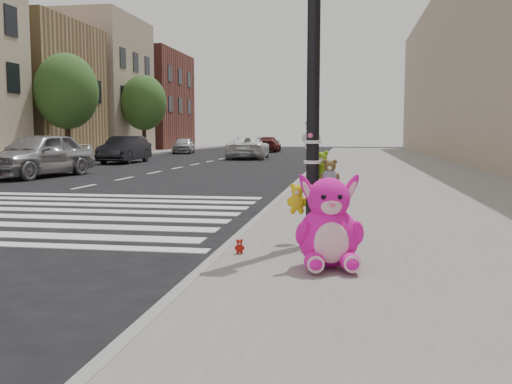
% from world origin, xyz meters
% --- Properties ---
extents(ground, '(120.00, 120.00, 0.00)m').
position_xyz_m(ground, '(0.00, 0.00, 0.00)').
color(ground, black).
rests_on(ground, ground).
extents(sidewalk_near, '(7.00, 80.00, 0.14)m').
position_xyz_m(sidewalk_near, '(5.00, 10.00, 0.07)').
color(sidewalk_near, slate).
rests_on(sidewalk_near, ground).
extents(sidewalk_far, '(6.00, 80.00, 0.14)m').
position_xyz_m(sidewalk_far, '(-13.50, 20.00, 0.07)').
color(sidewalk_far, slate).
rests_on(sidewalk_far, ground).
extents(curb_edge, '(0.12, 80.00, 0.15)m').
position_xyz_m(curb_edge, '(1.55, 10.00, 0.07)').
color(curb_edge, gray).
rests_on(curb_edge, ground).
extents(bld_far_c, '(6.00, 8.00, 8.00)m').
position_xyz_m(bld_far_c, '(-15.50, 26.00, 4.00)').
color(bld_far_c, tan).
rests_on(bld_far_c, ground).
extents(bld_far_d, '(6.00, 8.00, 10.00)m').
position_xyz_m(bld_far_d, '(-15.50, 35.00, 5.00)').
color(bld_far_d, tan).
rests_on(bld_far_d, ground).
extents(bld_far_e, '(6.00, 10.00, 9.00)m').
position_xyz_m(bld_far_e, '(-15.50, 46.00, 4.50)').
color(bld_far_e, brown).
rests_on(bld_far_e, ground).
extents(signal_pole, '(0.68, 0.49, 4.00)m').
position_xyz_m(signal_pole, '(2.61, 1.82, 1.79)').
color(signal_pole, black).
rests_on(signal_pole, sidewalk_near).
extents(tree_far_b, '(3.20, 3.20, 5.44)m').
position_xyz_m(tree_far_b, '(-11.20, 22.00, 3.65)').
color(tree_far_b, '#382619').
rests_on(tree_far_b, sidewalk_far).
extents(tree_far_c, '(3.20, 3.20, 5.44)m').
position_xyz_m(tree_far_c, '(-11.20, 33.00, 3.65)').
color(tree_far_c, '#382619').
rests_on(tree_far_c, sidewalk_far).
extents(pink_bunny, '(0.74, 0.83, 1.01)m').
position_xyz_m(pink_bunny, '(2.86, 0.57, 0.55)').
color(pink_bunny, '#F914AF').
rests_on(pink_bunny, sidewalk_near).
extents(red_teddy, '(0.13, 0.11, 0.17)m').
position_xyz_m(red_teddy, '(1.80, 1.11, 0.23)').
color(red_teddy, '#A01A10').
rests_on(red_teddy, sidewalk_near).
extents(car_silver_far, '(2.61, 4.90, 1.59)m').
position_xyz_m(car_silver_far, '(-7.78, 13.24, 0.79)').
color(car_silver_far, '#A3A4A8').
rests_on(car_silver_far, ground).
extents(car_dark_far, '(1.52, 4.24, 1.39)m').
position_xyz_m(car_dark_far, '(-8.47, 22.78, 0.70)').
color(car_dark_far, black).
rests_on(car_dark_far, ground).
extents(car_white_near, '(2.61, 5.09, 1.37)m').
position_xyz_m(car_white_near, '(-2.99, 28.61, 0.69)').
color(car_white_near, white).
rests_on(car_white_near, ground).
extents(car_maroon_near, '(1.82, 4.29, 1.23)m').
position_xyz_m(car_maroon_near, '(-3.50, 40.93, 0.62)').
color(car_maroon_near, '#571918').
rests_on(car_maroon_near, ground).
extents(car_silver_deep, '(2.02, 3.80, 1.23)m').
position_xyz_m(car_silver_deep, '(-9.38, 36.53, 0.62)').
color(car_silver_deep, '#BBBBC0').
rests_on(car_silver_deep, ground).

